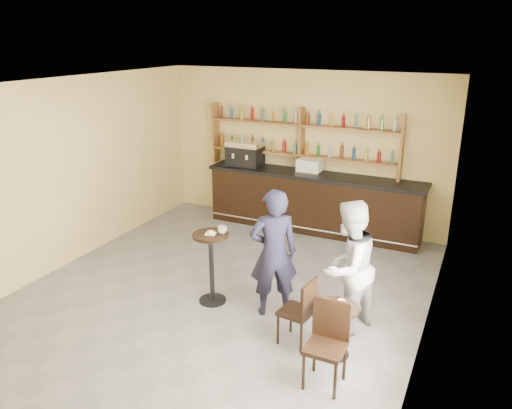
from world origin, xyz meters
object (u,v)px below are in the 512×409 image
at_px(pastry_case, 310,166).
at_px(man_main, 274,253).
at_px(bar_counter, 313,202).
at_px(patron_second, 348,267).
at_px(chair_south, 325,347).
at_px(cafe_table, 336,331).
at_px(chair_west, 296,311).
at_px(espresso_machine, 245,154).
at_px(pedestal_table, 212,268).

relative_size(pastry_case, man_main, 0.26).
bearing_deg(bar_counter, patron_second, -63.78).
relative_size(pastry_case, chair_south, 0.48).
height_order(pastry_case, chair_south, pastry_case).
bearing_deg(man_main, chair_south, 101.20).
distance_m(bar_counter, man_main, 3.41).
bearing_deg(cafe_table, chair_west, 174.81).
relative_size(espresso_machine, cafe_table, 1.06).
relative_size(bar_counter, man_main, 2.36).
relative_size(espresso_machine, pastry_case, 1.51).
bearing_deg(pastry_case, pedestal_table, -103.51).
bearing_deg(chair_south, chair_west, 133.17).
xyz_separation_m(bar_counter, pastry_case, (-0.09, 0.00, 0.75)).
height_order(man_main, patron_second, man_main).
height_order(espresso_machine, chair_south, espresso_machine).
bearing_deg(espresso_machine, bar_counter, -1.30).
height_order(pastry_case, cafe_table, pastry_case).
xyz_separation_m(man_main, chair_west, (0.57, -0.55, -0.48)).
xyz_separation_m(bar_counter, espresso_machine, (-1.55, 0.00, 0.86)).
bearing_deg(patron_second, pastry_case, -131.37).
xyz_separation_m(pedestal_table, man_main, (0.96, 0.10, 0.39)).
bearing_deg(chair_west, bar_counter, -155.61).
distance_m(pedestal_table, chair_south, 2.39).
bearing_deg(cafe_table, chair_south, -85.24).
height_order(cafe_table, chair_south, chair_south).
height_order(espresso_machine, pastry_case, espresso_machine).
xyz_separation_m(espresso_machine, pastry_case, (1.45, 0.00, -0.12)).
height_order(bar_counter, chair_west, bar_counter).
bearing_deg(pastry_case, chair_south, -76.69).
bearing_deg(pedestal_table, bar_counter, 83.59).
distance_m(espresso_machine, pedestal_table, 3.75).
bearing_deg(bar_counter, man_main, -80.32).
bearing_deg(chair_south, pedestal_table, 153.07).
relative_size(bar_counter, cafe_table, 6.44).
bearing_deg(espresso_machine, pastry_case, -1.30).
bearing_deg(pedestal_table, patron_second, 4.16).
distance_m(espresso_machine, chair_south, 5.69).
xyz_separation_m(chair_south, patron_second, (-0.11, 1.25, 0.42)).
xyz_separation_m(espresso_machine, cafe_table, (3.23, -3.94, -1.12)).
bearing_deg(pedestal_table, chair_south, -27.39).
bearing_deg(bar_counter, cafe_table, -66.84).
height_order(bar_counter, espresso_machine, espresso_machine).
bearing_deg(man_main, cafe_table, 118.72).
bearing_deg(chair_west, pastry_case, -154.37).
xyz_separation_m(bar_counter, chair_west, (1.14, -3.89, -0.14)).
bearing_deg(man_main, bar_counter, -113.28).
height_order(cafe_table, patron_second, patron_second).
bearing_deg(man_main, pedestal_table, -26.87).
relative_size(bar_counter, espresso_machine, 6.09).
distance_m(pastry_case, chair_west, 4.18).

